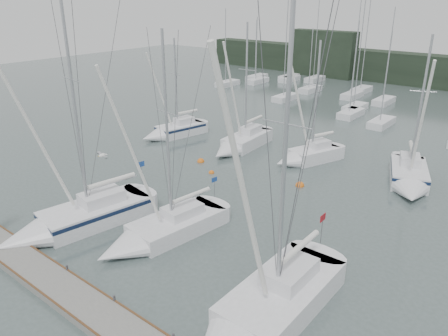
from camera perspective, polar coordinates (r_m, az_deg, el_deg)
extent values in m
plane|color=#495956|center=(26.11, -9.65, -11.32)|extent=(160.00, 160.00, 0.00)
cube|color=#63635E|center=(23.68, -19.02, -15.65)|extent=(24.00, 2.00, 0.40)
cube|color=black|center=(78.75, 26.65, 11.12)|extent=(90.00, 4.00, 5.00)
cube|color=black|center=(83.32, 12.77, 14.38)|extent=(12.00, 3.00, 8.00)
cube|color=silver|center=(53.24, 19.86, 5.55)|extent=(1.80, 4.50, 0.90)
cylinder|color=#ADB0B6|center=(51.65, 20.42, 11.04)|extent=(0.12, 0.12, 9.64)
cube|color=silver|center=(70.86, 17.52, 9.66)|extent=(1.80, 4.50, 0.90)
cylinder|color=#ADB0B6|center=(69.38, 18.03, 15.24)|extent=(0.12, 0.12, 13.10)
cube|color=silver|center=(64.37, 20.14, 8.18)|extent=(1.80, 4.50, 0.90)
cylinder|color=#ADB0B6|center=(62.85, 20.74, 13.70)|extent=(0.12, 0.12, 11.75)
cube|color=silver|center=(72.77, 0.45, 10.96)|extent=(1.80, 4.50, 0.90)
cylinder|color=#ADB0B6|center=(71.48, 0.21, 15.65)|extent=(0.12, 0.12, 11.16)
cube|color=silver|center=(75.27, 4.37, 11.26)|extent=(1.80, 4.50, 0.90)
cylinder|color=#ADB0B6|center=(74.07, 4.27, 15.30)|extent=(0.12, 0.12, 9.84)
cube|color=silver|center=(78.06, 11.77, 11.26)|extent=(1.80, 4.50, 0.90)
cylinder|color=#ADB0B6|center=(76.69, 12.01, 16.38)|extent=(0.12, 0.12, 13.16)
cube|color=silver|center=(78.49, 4.30, 11.70)|extent=(1.80, 4.50, 0.90)
cylinder|color=#ADB0B6|center=(77.35, 4.19, 15.32)|extent=(0.12, 0.12, 9.14)
cube|color=silver|center=(59.30, 16.73, 7.50)|extent=(1.80, 4.50, 0.90)
cylinder|color=#ADB0B6|center=(57.61, 17.30, 14.13)|extent=(0.12, 0.12, 13.03)
cube|color=silver|center=(69.37, 11.19, 10.01)|extent=(1.80, 4.50, 0.90)
cylinder|color=#ADB0B6|center=(68.14, 11.28, 13.86)|extent=(0.12, 0.12, 8.62)
cube|color=silver|center=(66.71, 16.40, 9.07)|extent=(1.80, 4.50, 0.90)
cylinder|color=#ADB0B6|center=(65.13, 16.92, 15.26)|extent=(0.12, 0.12, 13.69)
cube|color=silver|center=(79.06, 8.48, 11.61)|extent=(1.80, 4.50, 0.90)
cylinder|color=#ADB0B6|center=(77.88, 8.51, 15.44)|extent=(0.12, 0.12, 9.82)
cube|color=silver|center=(63.17, 7.99, 9.06)|extent=(1.80, 4.50, 0.90)
cylinder|color=#ADB0B6|center=(61.56, 8.11, 15.61)|extent=(0.12, 0.12, 13.69)
cube|color=silver|center=(56.20, 16.24, 6.80)|extent=(1.80, 4.50, 0.90)
cylinder|color=#ADB0B6|center=(54.62, 16.66, 12.46)|extent=(0.12, 0.12, 10.48)
cube|color=silver|center=(77.38, 8.54, 11.38)|extent=(1.80, 4.50, 0.90)
cylinder|color=#ADB0B6|center=(76.08, 8.61, 16.04)|extent=(0.12, 0.12, 11.80)
cube|color=silver|center=(30.32, -16.36, -5.92)|extent=(4.14, 7.28, 1.57)
cone|color=silver|center=(28.97, -25.16, -8.61)|extent=(3.49, 3.41, 3.04)
cube|color=silver|center=(30.01, -15.70, -3.68)|extent=(2.11, 2.99, 0.73)
cylinder|color=#ADB0B6|center=(27.53, -18.98, 8.06)|extent=(0.19, 0.19, 13.75)
cylinder|color=white|center=(29.96, -14.44, -1.61)|extent=(0.85, 3.36, 0.29)
cube|color=#0F1C39|center=(30.09, -16.47, -5.03)|extent=(4.17, 7.31, 0.26)
cube|color=navy|center=(30.73, -10.81, 0.48)|extent=(0.11, 0.56, 0.38)
cube|color=silver|center=(28.14, -6.10, -7.53)|extent=(3.61, 6.37, 1.33)
cone|color=silver|center=(26.16, -13.73, -10.56)|extent=(3.15, 2.95, 2.83)
cube|color=silver|center=(27.92, -5.46, -5.49)|extent=(1.87, 2.61, 0.62)
cylinder|color=#ADB0B6|center=(25.40, -7.45, 4.73)|extent=(0.16, 0.16, 11.38)
cylinder|color=white|center=(27.99, -4.29, -3.55)|extent=(0.64, 2.96, 0.25)
cube|color=navy|center=(28.96, -1.27, -1.53)|extent=(0.08, 0.48, 0.32)
cube|color=silver|center=(22.15, 7.62, -16.47)|extent=(3.32, 7.13, 1.63)
cube|color=silver|center=(21.82, 8.54, -13.27)|extent=(1.82, 2.86, 0.76)
cylinder|color=#ADB0B6|center=(18.07, 7.95, 1.63)|extent=(0.20, 0.20, 13.33)
cylinder|color=white|center=(21.93, 9.87, -10.09)|extent=(0.33, 3.47, 0.30)
cube|color=maroon|center=(23.48, 12.79, -6.36)|extent=(0.02, 0.59, 0.39)
cube|color=silver|center=(47.15, -5.69, 4.86)|extent=(3.36, 5.38, 1.44)
cone|color=silver|center=(45.37, -9.44, 3.98)|extent=(2.79, 2.58, 2.41)
cube|color=silver|center=(47.11, -5.26, 6.20)|extent=(1.70, 2.23, 0.67)
cylinder|color=#ADB0B6|center=(45.72, -6.32, 10.98)|extent=(0.17, 0.17, 8.90)
cylinder|color=white|center=(47.17, -4.77, 7.33)|extent=(0.76, 2.45, 0.27)
cube|color=#0F1C39|center=(47.02, -5.72, 5.42)|extent=(3.39, 5.41, 0.24)
cube|color=silver|center=(43.55, 3.08, 3.51)|extent=(2.92, 5.99, 1.50)
cone|color=silver|center=(40.26, -0.05, 1.98)|extent=(2.67, 2.67, 2.50)
cube|color=silver|center=(43.63, 3.46, 5.05)|extent=(1.54, 2.42, 0.70)
cylinder|color=#ADB0B6|center=(41.69, 2.94, 11.26)|extent=(0.18, 0.18, 10.57)
cylinder|color=white|center=(43.92, 3.94, 6.38)|extent=(0.49, 2.86, 0.28)
cube|color=silver|center=(40.47, 11.70, 1.59)|extent=(3.77, 5.04, 1.44)
cone|color=silver|center=(38.50, 8.07, 0.78)|extent=(2.84, 2.64, 2.30)
cube|color=silver|center=(40.43, 12.33, 3.10)|extent=(1.83, 2.14, 0.67)
cylinder|color=#ADB0B6|center=(38.75, 11.95, 9.06)|extent=(0.17, 0.17, 9.43)
cylinder|color=white|center=(40.45, 12.88, 4.35)|extent=(1.05, 2.16, 0.27)
cube|color=silver|center=(38.34, 22.93, -0.85)|extent=(4.39, 5.99, 1.55)
cone|color=silver|center=(34.79, 23.23, -3.18)|extent=(3.33, 3.10, 2.69)
cube|color=silver|center=(38.43, 23.14, 1.00)|extent=(2.14, 2.54, 0.73)
cylinder|color=#ADB0B6|center=(36.28, 24.32, 7.53)|extent=(0.19, 0.19, 10.22)
cylinder|color=white|center=(38.67, 23.30, 2.57)|extent=(1.18, 2.57, 0.29)
cube|color=#0F1C39|center=(38.16, 23.04, -0.14)|extent=(4.42, 6.01, 0.26)
sphere|color=orange|center=(36.96, -1.65, -0.65)|extent=(0.47, 0.47, 0.47)
sphere|color=orange|center=(35.02, 9.87, -2.30)|extent=(0.70, 0.70, 0.70)
sphere|color=orange|center=(39.46, -3.05, 0.83)|extent=(0.65, 0.65, 0.65)
ellipsoid|color=white|center=(22.51, -15.60, 1.61)|extent=(0.29, 0.44, 0.19)
cube|color=gray|center=(22.73, -15.87, 1.83)|extent=(0.43, 0.22, 0.10)
cube|color=gray|center=(22.27, -15.34, 1.47)|extent=(0.43, 0.22, 0.10)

